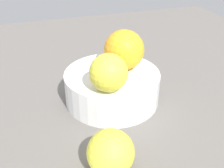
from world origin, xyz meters
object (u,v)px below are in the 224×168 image
(orange_in_bowl_1, at_px, (124,50))
(orange_loose_0, at_px, (111,153))
(orange_in_bowl_0, at_px, (109,73))
(fruit_bowl, at_px, (112,87))

(orange_in_bowl_1, distance_m, orange_loose_0, 0.21)
(orange_in_bowl_0, bearing_deg, orange_in_bowl_1, 52.42)
(fruit_bowl, height_order, orange_loose_0, orange_loose_0)
(orange_in_bowl_1, bearing_deg, fruit_bowl, -155.37)
(orange_in_bowl_0, distance_m, orange_in_bowl_1, 0.08)
(orange_in_bowl_0, bearing_deg, orange_loose_0, -106.40)
(fruit_bowl, height_order, orange_in_bowl_0, orange_in_bowl_0)
(orange_in_bowl_0, relative_size, orange_in_bowl_1, 0.85)
(orange_in_bowl_1, bearing_deg, orange_in_bowl_0, -127.58)
(fruit_bowl, xyz_separation_m, orange_in_bowl_0, (-0.02, -0.05, 0.06))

